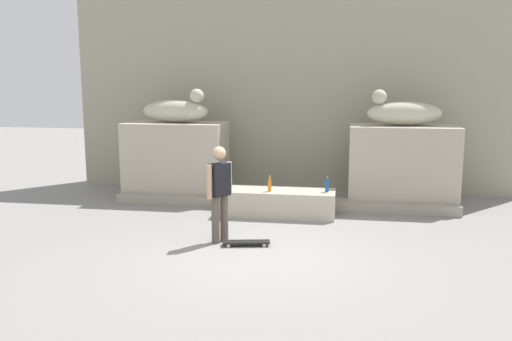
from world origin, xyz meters
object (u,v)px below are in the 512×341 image
(bottle_blue, at_px, (327,186))
(statue_reclining_right, at_px, (403,112))
(skater, at_px, (220,190))
(skateboard, at_px, (246,242))
(bottle_brown, at_px, (229,187))
(bottle_green, at_px, (231,181))
(bottle_orange, at_px, (270,185))
(statue_reclining_left, at_px, (177,110))

(bottle_blue, bearing_deg, statue_reclining_right, 39.30)
(statue_reclining_right, distance_m, skater, 4.77)
(skateboard, height_order, bottle_brown, bottle_brown)
(bottle_green, xyz_separation_m, bottle_blue, (2.03, -0.18, -0.00))
(skater, bearing_deg, bottle_orange, -163.31)
(skateboard, bearing_deg, bottle_brown, -81.05)
(bottle_green, distance_m, bottle_blue, 2.03)
(skateboard, xyz_separation_m, bottle_green, (-0.75, 2.29, 0.60))
(bottle_orange, bearing_deg, bottle_green, 160.96)
(statue_reclining_right, xyz_separation_m, bottle_green, (-3.58, -1.09, -1.41))
(skater, height_order, bottle_green, skater)
(statue_reclining_left, xyz_separation_m, skater, (1.75, -3.23, -1.15))
(skateboard, xyz_separation_m, bottle_blue, (1.28, 2.11, 0.59))
(skater, height_order, bottle_brown, skater)
(bottle_brown, bearing_deg, statue_reclining_left, 135.27)
(skateboard, bearing_deg, skater, -28.90)
(bottle_orange, bearing_deg, bottle_brown, -168.75)
(skateboard, bearing_deg, bottle_blue, -132.56)
(statue_reclining_left, relative_size, skateboard, 2.01)
(statue_reclining_right, height_order, bottle_green, statue_reclining_right)
(skateboard, bearing_deg, statue_reclining_right, -141.30)
(bottle_blue, bearing_deg, statue_reclining_left, 160.18)
(statue_reclining_right, distance_m, bottle_orange, 3.35)
(statue_reclining_right, distance_m, skateboard, 4.84)
(statue_reclining_left, relative_size, skater, 0.99)
(statue_reclining_left, relative_size, bottle_green, 5.31)
(bottle_green, bearing_deg, skater, -83.06)
(bottle_blue, distance_m, bottle_orange, 1.16)
(statue_reclining_right, bearing_deg, skater, 38.56)
(bottle_blue, relative_size, bottle_brown, 1.18)
(statue_reclining_left, height_order, bottle_blue, statue_reclining_left)
(skater, height_order, bottle_blue, skater)
(bottle_brown, xyz_separation_m, bottle_orange, (0.80, 0.16, 0.03))
(statue_reclining_right, bearing_deg, bottle_orange, 21.57)
(bottle_green, distance_m, bottle_orange, 0.92)
(statue_reclining_right, height_order, bottle_brown, statue_reclining_right)
(bottle_blue, height_order, bottle_brown, bottle_blue)
(statue_reclining_right, bearing_deg, bottle_blue, 33.65)
(bottle_orange, bearing_deg, bottle_blue, 5.99)
(bottle_blue, xyz_separation_m, bottle_orange, (-1.15, -0.12, 0.01))
(statue_reclining_left, bearing_deg, bottle_orange, -23.60)
(skater, bearing_deg, bottle_green, -137.90)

